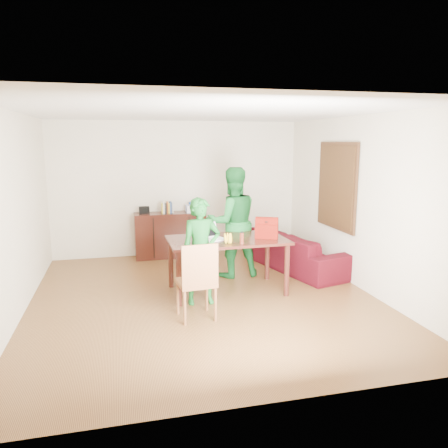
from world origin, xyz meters
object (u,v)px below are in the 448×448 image
object	(u,v)px
chair	(196,296)
person_far	(232,222)
sofa	(296,250)
person_near	(201,251)
laptop	(213,237)
bottle	(242,238)
table	(227,246)
red_bag	(267,230)

from	to	relation	value
chair	person_far	xyz separation A→B (m)	(0.93, 1.70, 0.64)
sofa	person_near	bearing A→B (deg)	108.33
laptop	bottle	distance (m)	0.48
table	bottle	size ratio (longest dim) A/B	9.98
table	sofa	xyz separation A→B (m)	(1.54, 0.94, -0.40)
table	laptop	world-z (taller)	laptop
person_near	laptop	distance (m)	0.46
table	person_near	xyz separation A→B (m)	(-0.48, -0.39, 0.04)
laptop	sofa	world-z (taller)	laptop
person_far	sofa	xyz separation A→B (m)	(1.26, 0.16, -0.61)
table	person_near	world-z (taller)	person_near
chair	bottle	xyz separation A→B (m)	(0.77, 0.56, 0.63)
laptop	red_bag	distance (m)	0.84
red_bag	sofa	bearing A→B (deg)	70.86
person_far	laptop	distance (m)	0.96
chair	bottle	world-z (taller)	chair
table	red_bag	size ratio (longest dim) A/B	5.23
sofa	table	bearing A→B (deg)	106.32
table	laptop	distance (m)	0.27
table	person_far	size ratio (longest dim) A/B	0.96
table	sofa	world-z (taller)	table
chair	sofa	distance (m)	2.87
person_near	red_bag	xyz separation A→B (m)	(1.09, 0.32, 0.20)
person_near	bottle	distance (m)	0.63
person_near	laptop	world-z (taller)	person_near
person_near	red_bag	size ratio (longest dim) A/B	4.44
person_near	sofa	world-z (taller)	person_near
chair	laptop	world-z (taller)	laptop
laptop	sofa	bearing A→B (deg)	5.47
table	chair	distance (m)	1.20
person_near	bottle	bearing A→B (deg)	1.47
person_near	laptop	size ratio (longest dim) A/B	3.69
chair	sofa	size ratio (longest dim) A/B	0.46
person_near	person_far	xyz separation A→B (m)	(0.77, 1.16, 0.17)
chair	person_near	bearing A→B (deg)	67.29
chair	laptop	xyz separation A→B (m)	(0.42, 0.89, 0.58)
person_far	laptop	world-z (taller)	person_far
laptop	person_near	bearing A→B (deg)	-149.13
person_far	sofa	world-z (taller)	person_far
bottle	chair	bearing A→B (deg)	-144.07
sofa	laptop	bearing A→B (deg)	103.85
laptop	sofa	size ratio (longest dim) A/B	0.18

